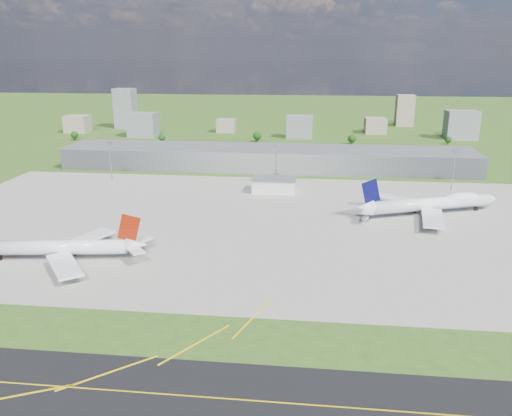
# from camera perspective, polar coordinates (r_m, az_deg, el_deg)

# --- Properties ---
(ground) EXTENTS (1400.00, 1400.00, 0.00)m
(ground) POSITION_cam_1_polar(r_m,az_deg,el_deg) (358.30, 1.06, 4.04)
(ground) COLOR #31531A
(ground) RESTS_ON ground
(apron) EXTENTS (360.00, 190.00, 0.08)m
(apron) POSITION_cam_1_polar(r_m,az_deg,el_deg) (252.01, 1.02, -1.69)
(apron) COLOR gray
(apron) RESTS_ON ground
(terminal) EXTENTS (300.00, 42.00, 15.00)m
(terminal) POSITION_cam_1_polar(r_m,az_deg,el_deg) (371.28, 1.29, 5.69)
(terminal) COLOR slate
(terminal) RESTS_ON ground
(ops_building) EXTENTS (26.00, 16.00, 8.00)m
(ops_building) POSITION_cam_1_polar(r_m,az_deg,el_deg) (308.16, 2.06, 2.61)
(ops_building) COLOR silver
(ops_building) RESTS_ON ground
(mast_west) EXTENTS (3.50, 2.00, 25.90)m
(mast_west) POSITION_cam_1_polar(r_m,az_deg,el_deg) (345.02, -16.35, 5.84)
(mast_west) COLOR gray
(mast_west) RESTS_ON ground
(mast_center) EXTENTS (3.50, 2.00, 25.90)m
(mast_center) POSITION_cam_1_polar(r_m,az_deg,el_deg) (319.64, 2.29, 5.66)
(mast_center) COLOR gray
(mast_center) RESTS_ON ground
(mast_east) EXTENTS (3.50, 2.00, 25.90)m
(mast_east) POSITION_cam_1_polar(r_m,az_deg,el_deg) (330.90, 21.73, 4.85)
(mast_east) COLOR gray
(mast_east) RESTS_ON ground
(airliner_red_twin) EXTENTS (72.19, 55.83, 19.82)m
(airliner_red_twin) POSITION_cam_1_polar(r_m,az_deg,el_deg) (220.84, -21.32, -4.27)
(airliner_red_twin) COLOR white
(airliner_red_twin) RESTS_ON ground
(airliner_blue_quad) EXTENTS (79.63, 60.81, 21.58)m
(airliner_blue_quad) POSITION_cam_1_polar(r_m,az_deg,el_deg) (279.05, 19.44, 0.47)
(airliner_blue_quad) COLOR white
(airliner_blue_quad) RESTS_ON ground
(fire_truck) EXTENTS (9.01, 4.64, 3.79)m
(fire_truck) POSITION_cam_1_polar(r_m,az_deg,el_deg) (237.26, -26.26, -4.31)
(fire_truck) COLOR #981B0A
(fire_truck) RESTS_ON ground
(tug_yellow) EXTENTS (3.56, 2.48, 1.65)m
(tug_yellow) POSITION_cam_1_polar(r_m,az_deg,el_deg) (228.17, -15.86, -4.22)
(tug_yellow) COLOR #CEC90C
(tug_yellow) RESTS_ON ground
(van_white_near) EXTENTS (3.70, 5.17, 2.43)m
(van_white_near) POSITION_cam_1_polar(r_m,az_deg,el_deg) (259.82, 12.36, -1.23)
(van_white_near) COLOR white
(van_white_near) RESTS_ON ground
(van_white_far) EXTENTS (5.23, 4.84, 2.52)m
(van_white_far) POSITION_cam_1_polar(r_m,az_deg,el_deg) (272.75, 19.84, -0.99)
(van_white_far) COLOR silver
(van_white_far) RESTS_ON ground
(bldg_far_w) EXTENTS (24.00, 20.00, 18.00)m
(bldg_far_w) POSITION_cam_1_polar(r_m,az_deg,el_deg) (579.95, -19.73, 9.04)
(bldg_far_w) COLOR gray
(bldg_far_w) RESTS_ON ground
(bldg_w) EXTENTS (28.00, 22.00, 24.00)m
(bldg_w) POSITION_cam_1_polar(r_m,az_deg,el_deg) (530.80, -12.80, 9.26)
(bldg_w) COLOR slate
(bldg_w) RESTS_ON ground
(bldg_cw) EXTENTS (20.00, 18.00, 14.00)m
(bldg_cw) POSITION_cam_1_polar(r_m,az_deg,el_deg) (550.27, -3.39, 9.40)
(bldg_cw) COLOR gray
(bldg_cw) RESTS_ON ground
(bldg_c) EXTENTS (26.00, 20.00, 22.00)m
(bldg_c) POSITION_cam_1_polar(r_m,az_deg,el_deg) (512.44, 5.00, 9.23)
(bldg_c) COLOR slate
(bldg_c) RESTS_ON ground
(bldg_ce) EXTENTS (22.00, 24.00, 16.00)m
(bldg_ce) POSITION_cam_1_polar(r_m,az_deg,el_deg) (556.55, 13.47, 9.15)
(bldg_ce) COLOR gray
(bldg_ce) RESTS_ON ground
(bldg_e) EXTENTS (30.00, 22.00, 28.00)m
(bldg_e) POSITION_cam_1_polar(r_m,az_deg,el_deg) (542.48, 22.39, 8.78)
(bldg_e) COLOR slate
(bldg_e) RESTS_ON ground
(bldg_tall_w) EXTENTS (22.00, 20.00, 44.00)m
(bldg_tall_w) POSITION_cam_1_polar(r_m,az_deg,el_deg) (599.23, -14.69, 10.96)
(bldg_tall_w) COLOR slate
(bldg_tall_w) RESTS_ON ground
(bldg_tall_e) EXTENTS (20.00, 18.00, 36.00)m
(bldg_tall_e) POSITION_cam_1_polar(r_m,az_deg,el_deg) (620.27, 16.62, 10.64)
(bldg_tall_e) COLOR gray
(bldg_tall_e) RESTS_ON ground
(tree_far_w) EXTENTS (7.20, 7.20, 8.80)m
(tree_far_w) POSITION_cam_1_polar(r_m,az_deg,el_deg) (527.26, -20.04, 7.86)
(tree_far_w) COLOR #382314
(tree_far_w) RESTS_ON ground
(tree_w) EXTENTS (6.75, 6.75, 8.25)m
(tree_w) POSITION_cam_1_polar(r_m,az_deg,el_deg) (489.70, -10.70, 7.90)
(tree_w) COLOR #382314
(tree_w) RESTS_ON ground
(tree_c) EXTENTS (8.10, 8.10, 9.90)m
(tree_c) POSITION_cam_1_polar(r_m,az_deg,el_deg) (486.15, 0.12, 8.25)
(tree_c) COLOR #382314
(tree_c) RESTS_ON ground
(tree_e) EXTENTS (7.65, 7.65, 9.35)m
(tree_e) POSITION_cam_1_polar(r_m,az_deg,el_deg) (480.04, 10.90, 7.79)
(tree_e) COLOR #382314
(tree_e) RESTS_ON ground
(tree_far_e) EXTENTS (6.30, 6.30, 7.70)m
(tree_far_e) POSITION_cam_1_polar(r_m,az_deg,el_deg) (505.11, 21.12, 7.30)
(tree_far_e) COLOR #382314
(tree_far_e) RESTS_ON ground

